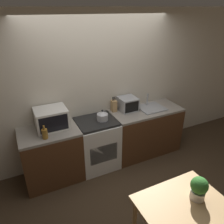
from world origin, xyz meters
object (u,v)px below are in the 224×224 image
object	(u,v)px
microwave	(51,118)
dining_table	(185,212)
toaster_oven	(128,104)
kettle	(102,116)
bottle	(45,134)
stove_range	(97,144)

from	to	relation	value
microwave	dining_table	world-z (taller)	microwave
toaster_oven	kettle	bearing A→B (deg)	-164.45
microwave	bottle	world-z (taller)	microwave
microwave	bottle	size ratio (longest dim) A/B	2.37
kettle	dining_table	world-z (taller)	kettle
microwave	dining_table	xyz separation A→B (m)	(0.95, -1.94, -0.42)
stove_range	microwave	distance (m)	0.93
dining_table	microwave	bearing A→B (deg)	116.01
bottle	dining_table	world-z (taller)	bottle
stove_range	toaster_oven	bearing A→B (deg)	11.23
bottle	toaster_oven	world-z (taller)	toaster_oven
toaster_oven	dining_table	size ratio (longest dim) A/B	0.33
toaster_oven	dining_table	world-z (taller)	toaster_oven
bottle	toaster_oven	size ratio (longest dim) A/B	0.65
toaster_oven	bottle	bearing A→B (deg)	-168.44
kettle	toaster_oven	xyz separation A→B (m)	(0.57, 0.16, 0.04)
stove_range	kettle	xyz separation A→B (m)	(0.11, -0.02, 0.53)
stove_range	dining_table	world-z (taller)	stove_range
toaster_oven	stove_range	bearing A→B (deg)	-168.77
microwave	toaster_oven	size ratio (longest dim) A/B	1.53
stove_range	toaster_oven	xyz separation A→B (m)	(0.67, 0.13, 0.57)
kettle	dining_table	bearing A→B (deg)	-85.40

